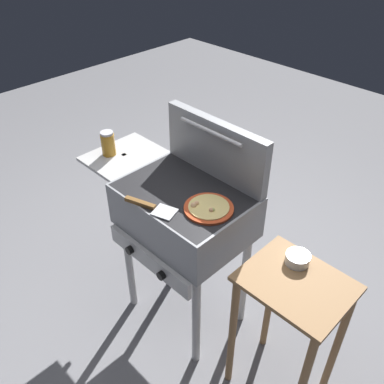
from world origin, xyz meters
TOP-DOWN VIEW (x-y plane):
  - ground_plane at (0.00, 0.00)m, footprint 8.00×8.00m
  - grill at (-0.01, -0.00)m, footprint 0.96×0.53m
  - grill_lid_open at (0.00, 0.21)m, footprint 0.63×0.08m
  - pizza_cheese at (0.18, -0.02)m, footprint 0.23×0.23m
  - sauce_jar at (-0.54, -0.05)m, footprint 0.08×0.08m
  - spatula at (-0.02, -0.20)m, footprint 0.26×0.13m
  - prep_table at (0.66, 0.00)m, footprint 0.44×0.36m
  - topping_bowl_near at (0.60, 0.09)m, footprint 0.11×0.11m

SIDE VIEW (x-z plane):
  - ground_plane at x=0.00m, z-range 0.00..0.00m
  - prep_table at x=0.66m, z-range 0.16..0.94m
  - grill at x=-0.01m, z-range 0.31..1.21m
  - topping_bowl_near at x=0.60m, z-range 0.78..0.82m
  - spatula at x=-0.02m, z-range 0.90..0.92m
  - pizza_cheese at x=0.18m, z-range 0.89..0.93m
  - sauce_jar at x=-0.54m, z-range 0.90..1.04m
  - grill_lid_open at x=0.00m, z-range 0.90..1.20m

